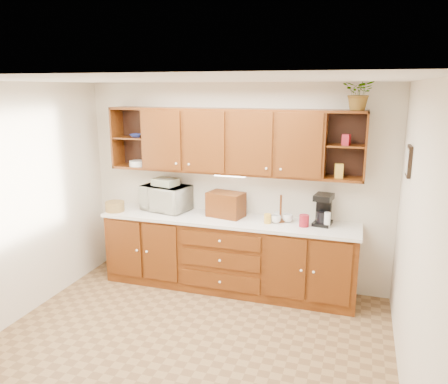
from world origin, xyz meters
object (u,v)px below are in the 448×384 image
Objects in this scene: bread_box at (226,204)px; coffee_maker at (323,210)px; potted_plant at (360,92)px; microwave at (166,198)px.

bread_box is 1.19× the size of coffee_maker.
microwave is at bearing 178.79° from potted_plant.
coffee_maker reaches higher than bread_box.
potted_plant is at bearing 10.03° from microwave.
potted_plant reaches higher than coffee_maker.
microwave is 2.06m from coffee_maker.
potted_plant is (1.53, -0.00, 1.39)m from bread_box.
potted_plant is at bearing 1.84° from coffee_maker.
microwave is 1.56× the size of potted_plant.
bread_box is at bearing -169.45° from coffee_maker.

